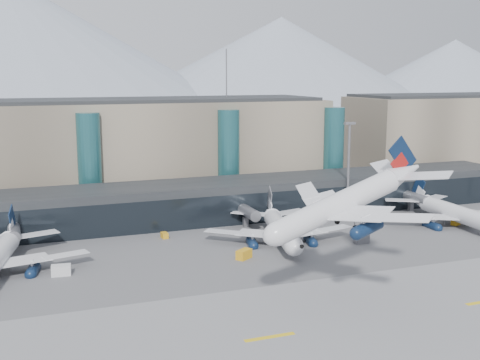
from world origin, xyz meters
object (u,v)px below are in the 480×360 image
lightmast_mid (348,164)px  veh_a (61,270)px  veh_e (456,222)px  veh_h (244,254)px  jet_parked_right (447,206)px  veh_b (164,235)px  hero_jet (352,194)px  veh_c (361,239)px  veh_g (358,232)px  veh_d (366,221)px  jet_parked_mid (279,222)px

lightmast_mid → veh_a: bearing=-163.0°
veh_e → veh_h: veh_h is taller
jet_parked_right → veh_b: 73.30m
hero_jet → veh_c: hero_jet is taller
lightmast_mid → veh_b: bearing=-175.2°
veh_c → veh_g: veh_c is taller
veh_g → veh_h: bearing=-98.4°
veh_e → veh_g: veh_e is taller
lightmast_mid → veh_d: lightmast_mid is taller
jet_parked_right → veh_g: bearing=96.8°
jet_parked_mid → veh_a: jet_parked_mid is taller
lightmast_mid → veh_c: lightmast_mid is taller
veh_b → veh_g: 46.42m
veh_b → veh_c: bearing=-119.1°
veh_a → veh_b: veh_a is taller
veh_d → veh_e: 22.95m
veh_d → hero_jet: bearing=-159.3°
jet_parked_right → veh_b: jet_parked_right is taller
jet_parked_mid → jet_parked_right: bearing=-76.5°
lightmast_mid → veh_c: 29.82m
veh_a → veh_g: veh_a is taller
jet_parked_right → veh_a: bearing=97.0°
veh_c → veh_d: veh_c is taller
hero_jet → veh_h: bearing=98.6°
hero_jet → jet_parked_right: (51.68, 38.17, -13.92)m
veh_e → veh_h: size_ratio=0.72×
hero_jet → lightmast_mid: bearing=50.8°
veh_a → veh_d: 77.82m
lightmast_mid → veh_b: (-51.81, -4.33, -13.76)m
veh_a → veh_d: size_ratio=1.37×
lightmast_mid → veh_h: size_ratio=7.18×
lightmast_mid → veh_g: bearing=-112.6°
hero_jet → veh_a: (-45.54, 30.16, -17.42)m
veh_b → hero_jet: bearing=-160.4°
jet_parked_right → veh_a: jet_parked_right is taller
veh_e → jet_parked_mid: bearing=154.5°
hero_jet → veh_a: hero_jet is taller
veh_h → veh_g: bearing=-20.5°
lightmast_mid → jet_parked_mid: bearing=-150.3°
veh_a → veh_b: size_ratio=1.60×
veh_g → lightmast_mid: bearing=134.7°
veh_a → veh_g: (69.35, 5.81, -0.34)m
veh_d → veh_g: (-7.24, -7.99, -0.08)m
veh_c → jet_parked_right: bearing=12.0°
hero_jet → veh_b: 56.36m
hero_jet → veh_a: 57.33m
lightmast_mid → veh_a: 81.33m
veh_b → veh_e: veh_e is taller
veh_h → hero_jet: bearing=-107.1°
veh_b → veh_d: bearing=-99.0°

